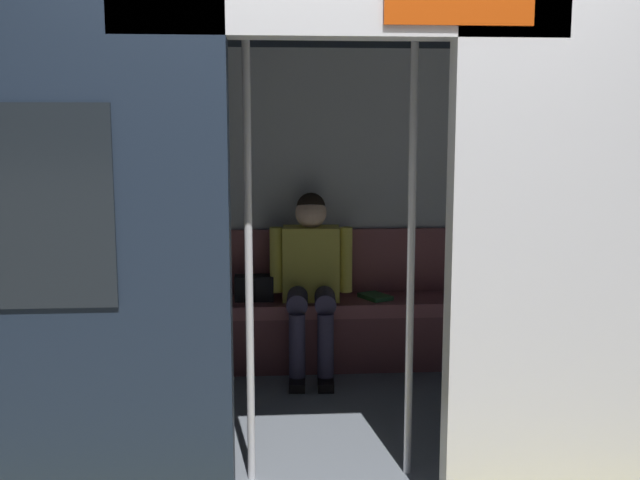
# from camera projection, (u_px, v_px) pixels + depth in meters

# --- Properties ---
(train_car) EXTENTS (6.40, 2.57, 2.28)m
(train_car) POSITION_uv_depth(u_px,v_px,m) (311.00, 154.00, 4.00)
(train_car) COLOR silver
(train_car) RESTS_ON ground_plane
(bench_seat) EXTENTS (2.57, 0.44, 0.47)m
(bench_seat) POSITION_uv_depth(u_px,v_px,m) (310.00, 316.00, 5.11)
(bench_seat) COLOR #935156
(bench_seat) RESTS_ON ground_plane
(person_seated) EXTENTS (0.55, 0.69, 1.20)m
(person_seated) POSITION_uv_depth(u_px,v_px,m) (311.00, 271.00, 5.00)
(person_seated) COLOR #D8CC4C
(person_seated) RESTS_ON ground_plane
(handbag) EXTENTS (0.26, 0.15, 0.17)m
(handbag) POSITION_uv_depth(u_px,v_px,m) (254.00, 288.00, 5.09)
(handbag) COLOR black
(handbag) RESTS_ON bench_seat
(book) EXTENTS (0.23, 0.26, 0.03)m
(book) POSITION_uv_depth(u_px,v_px,m) (375.00, 297.00, 5.15)
(book) COLOR #33723F
(book) RESTS_ON bench_seat
(grab_pole_door) EXTENTS (0.04, 0.04, 2.14)m
(grab_pole_door) POSITION_uv_depth(u_px,v_px,m) (249.00, 254.00, 3.37)
(grab_pole_door) COLOR silver
(grab_pole_door) RESTS_ON ground_plane
(grab_pole_far) EXTENTS (0.04, 0.04, 2.14)m
(grab_pole_far) POSITION_uv_depth(u_px,v_px,m) (411.00, 251.00, 3.43)
(grab_pole_far) COLOR silver
(grab_pole_far) RESTS_ON ground_plane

